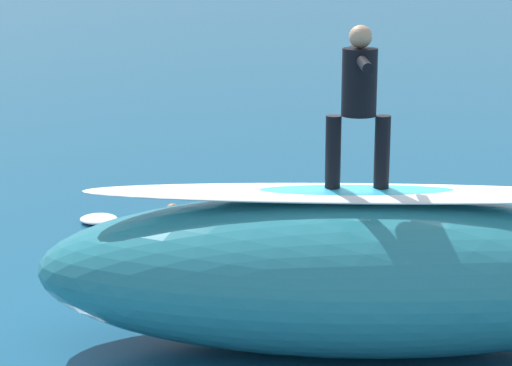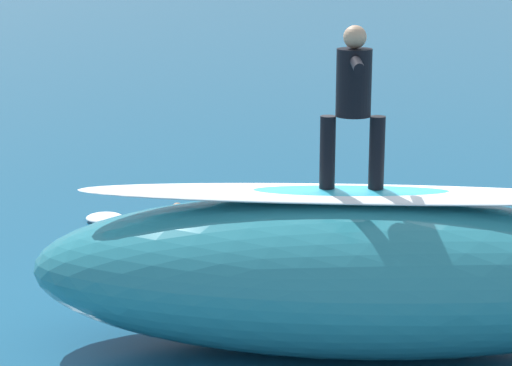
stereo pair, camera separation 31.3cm
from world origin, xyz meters
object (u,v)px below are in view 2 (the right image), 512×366
Objects in this scene: surfboard_riding at (351,193)px; surfer_paddling at (192,225)px; surfboard_paddling at (189,233)px; surfer_riding at (354,95)px.

surfer_paddling is at bearing -62.11° from surfboard_riding.
surfboard_riding is at bearing -178.49° from surfer_paddling.
surfer_paddling is (-0.07, 0.09, 0.15)m from surfboard_paddling.
surfboard_paddling is at bearing -62.15° from surfboard_riding.
surfer_riding is (-0.00, 0.00, 0.93)m from surfboard_riding.
surfboard_riding is 0.97× the size of surfboard_paddling.
surfer_riding is 1.12× the size of surfer_paddling.
surfer_paddling is at bearing -62.11° from surfer_riding.
surfboard_paddling is 1.71× the size of surfer_paddling.
surfboard_riding reaches higher than surfer_paddling.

